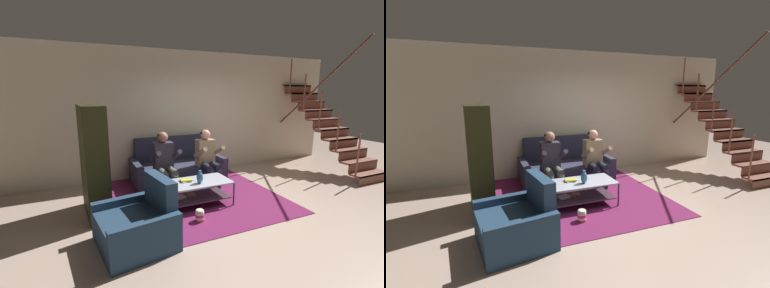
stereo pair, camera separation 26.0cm
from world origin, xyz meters
The scene contains 13 objects.
ground centered at (0.00, 0.00, 0.00)m, with size 16.80×16.80×0.00m, color tan.
back_partition centered at (0.00, 2.46, 1.45)m, with size 8.40×0.12×2.90m, color beige.
staircase_run centered at (3.23, 1.20, 1.20)m, with size 0.97×2.58×3.07m.
couch centered at (-0.55, 1.93, 0.29)m, with size 2.00×0.97×0.95m.
person_seated_left centered at (-1.02, 1.35, 0.64)m, with size 0.50×0.58×1.19m.
person_seated_right centered at (-0.08, 1.35, 0.64)m, with size 0.50×0.58×1.18m.
coffee_table centered at (-0.70, 0.54, 0.29)m, with size 1.15×0.61×0.43m.
area_rug centered at (-0.62, 1.10, 0.01)m, with size 3.08×3.32×0.01m.
vase centered at (-0.69, 0.44, 0.54)m, with size 0.11×0.11×0.22m.
book_stack centered at (-0.87, 0.62, 0.45)m, with size 0.26×0.20×0.04m.
bookshelf centered at (-2.36, 0.87, 0.68)m, with size 0.40×1.00×1.76m.
armchair centered at (-1.90, -0.23, 0.27)m, with size 1.01×1.04×0.86m.
popcorn_tub centered at (-0.92, -0.02, 0.10)m, with size 0.13×0.13×0.20m.
Camera 2 is at (-2.25, -3.39, 1.93)m, focal length 24.00 mm.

